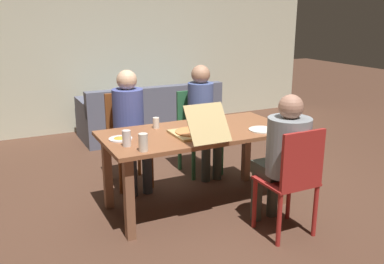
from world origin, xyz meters
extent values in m
plane|color=#523426|center=(0.00, 0.00, 0.00)|extent=(20.00, 20.00, 0.00)
cube|color=beige|center=(0.00, 3.23, 1.47)|extent=(7.42, 0.12, 2.93)
cube|color=brown|center=(0.00, 0.00, 0.73)|extent=(1.76, 0.86, 0.04)
cube|color=brown|center=(-0.78, -0.33, 0.36)|extent=(0.07, 0.07, 0.72)
cube|color=brown|center=(0.78, -0.33, 0.36)|extent=(0.07, 0.07, 0.72)
cube|color=brown|center=(-0.78, 0.33, 0.36)|extent=(0.07, 0.07, 0.72)
cube|color=brown|center=(0.78, 0.33, 0.36)|extent=(0.07, 0.07, 0.72)
cylinder|color=#2C683D|center=(0.62, 0.58, 0.23)|extent=(0.05, 0.05, 0.46)
cylinder|color=#2C683D|center=(0.26, 0.58, 0.23)|extent=(0.05, 0.05, 0.46)
cylinder|color=#2C683D|center=(0.62, 0.96, 0.23)|extent=(0.05, 0.05, 0.46)
cylinder|color=#2C683D|center=(0.26, 0.96, 0.23)|extent=(0.05, 0.05, 0.46)
cube|color=#2C683D|center=(0.44, 0.77, 0.47)|extent=(0.42, 0.44, 0.02)
cube|color=#2C683D|center=(0.44, 0.97, 0.71)|extent=(0.40, 0.03, 0.47)
cylinder|color=#3B423D|center=(0.51, 0.49, 0.24)|extent=(0.10, 0.10, 0.48)
cylinder|color=#3B423D|center=(0.37, 0.49, 0.24)|extent=(0.10, 0.10, 0.48)
cube|color=#3B423D|center=(0.44, 0.63, 0.53)|extent=(0.26, 0.29, 0.11)
cylinder|color=#475995|center=(0.44, 0.77, 0.79)|extent=(0.29, 0.29, 0.53)
sphere|color=tan|center=(0.44, 0.77, 1.15)|extent=(0.21, 0.21, 0.21)
cylinder|color=#A92723|center=(0.25, -0.62, 0.23)|extent=(0.04, 0.04, 0.46)
cylinder|color=#A92723|center=(0.62, -0.62, 0.23)|extent=(0.04, 0.04, 0.46)
cylinder|color=#A92723|center=(0.25, -0.96, 0.23)|extent=(0.04, 0.04, 0.46)
cylinder|color=#A92723|center=(0.62, -0.96, 0.23)|extent=(0.04, 0.04, 0.46)
cube|color=#A92723|center=(0.44, -0.79, 0.47)|extent=(0.42, 0.40, 0.02)
cube|color=#A92723|center=(0.44, -0.97, 0.71)|extent=(0.40, 0.03, 0.47)
cylinder|color=#3E4338|center=(0.35, -0.51, 0.24)|extent=(0.10, 0.10, 0.48)
cylinder|color=#3E4338|center=(0.52, -0.51, 0.24)|extent=(0.10, 0.10, 0.48)
cube|color=#3E4338|center=(0.44, -0.64, 0.53)|extent=(0.32, 0.30, 0.11)
cylinder|color=gray|center=(0.44, -0.79, 0.77)|extent=(0.36, 0.36, 0.48)
sphere|color=#A97861|center=(0.44, -0.79, 1.10)|extent=(0.20, 0.20, 0.20)
cylinder|color=brown|center=(-0.24, 0.59, 0.23)|extent=(0.04, 0.04, 0.46)
cylinder|color=brown|center=(-0.58, 0.59, 0.23)|extent=(0.04, 0.04, 0.46)
cylinder|color=brown|center=(-0.24, 0.99, 0.23)|extent=(0.04, 0.04, 0.46)
cylinder|color=brown|center=(-0.58, 0.99, 0.23)|extent=(0.04, 0.04, 0.46)
cube|color=brown|center=(-0.41, 0.79, 0.47)|extent=(0.40, 0.46, 0.02)
cube|color=brown|center=(-0.41, 1.00, 0.73)|extent=(0.38, 0.03, 0.51)
cylinder|color=#353B45|center=(-0.33, 0.48, 0.24)|extent=(0.10, 0.10, 0.48)
cylinder|color=#353B45|center=(-0.49, 0.48, 0.24)|extent=(0.10, 0.10, 0.48)
cube|color=#353B45|center=(-0.41, 0.63, 0.53)|extent=(0.29, 0.32, 0.11)
cylinder|color=#455095|center=(-0.41, 0.79, 0.79)|extent=(0.32, 0.32, 0.53)
sphere|color=#D7AB87|center=(-0.41, 0.79, 1.15)|extent=(0.21, 0.21, 0.21)
cube|color=tan|center=(-0.09, -0.09, 0.76)|extent=(0.36, 0.36, 0.02)
cylinder|color=#D57E43|center=(-0.09, -0.09, 0.78)|extent=(0.32, 0.32, 0.01)
cube|color=tan|center=(-0.09, -0.38, 0.92)|extent=(0.36, 0.21, 0.30)
cylinder|color=white|center=(0.56, -0.25, 0.76)|extent=(0.25, 0.25, 0.01)
cylinder|color=white|center=(-0.72, 0.05, 0.76)|extent=(0.20, 0.20, 0.01)
cone|color=gold|center=(-0.72, 0.05, 0.77)|extent=(0.12, 0.12, 0.02)
cylinder|color=silver|center=(-0.73, -0.15, 0.82)|extent=(0.07, 0.07, 0.13)
cylinder|color=silver|center=(-0.30, 0.26, 0.80)|extent=(0.06, 0.06, 0.10)
cylinder|color=silver|center=(-0.65, -0.34, 0.83)|extent=(0.07, 0.07, 0.15)
cube|color=slate|center=(0.47, 2.53, 0.21)|extent=(2.06, 0.86, 0.43)
cube|color=slate|center=(0.47, 2.18, 0.61)|extent=(2.06, 0.16, 0.36)
cube|color=slate|center=(-0.46, 2.53, 0.52)|extent=(0.20, 0.82, 0.18)
cube|color=slate|center=(1.40, 2.53, 0.52)|extent=(0.20, 0.82, 0.18)
camera|label=1|loc=(-1.71, -3.37, 1.83)|focal=39.49mm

